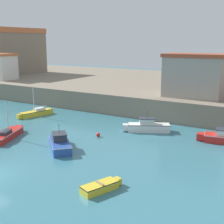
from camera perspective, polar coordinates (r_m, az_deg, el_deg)
The scene contains 11 objects.
quay_seawall at distance 62.30m, azimuth 11.62°, elevation 4.10°, with size 120.00×40.00×2.99m, color gray.
motorboat_white_0 at distance 37.87m, azimuth 6.50°, elevation -2.63°, with size 5.55×3.77×2.58m.
sailboat_red_1 at distance 36.97m, azimuth -18.58°, elevation -3.91°, with size 3.50×6.03×4.23m.
motorboat_blue_2 at distance 32.21m, azimuth -9.57°, elevation -5.58°, with size 5.09×4.81×2.52m.
dinghy_yellow_3 at distance 23.37m, azimuth -2.06°, elevation -13.45°, with size 1.99×3.37×0.67m.
sailboat_yellow_4 at distance 46.96m, azimuth -13.73°, elevation -0.12°, with size 2.36×5.70×4.43m.
motorboat_red_5 at distance 35.67m, azimuth 19.75°, elevation -4.41°, with size 5.36×2.63×2.41m.
mooring_buoy at distance 35.70m, azimuth -2.55°, elevation -4.17°, with size 0.47×0.47×0.47m, color red.
church at distance 80.52m, azimuth -18.90°, elevation 10.92°, with size 13.61×15.99×17.87m.
harbor_shed_near_wharf at distance 45.14m, azimuth 14.88°, elevation 6.49°, with size 8.36×5.00×6.01m.
harbor_shed_mid_row at distance 68.24m, azimuth -19.59°, elevation 7.88°, with size 5.61×4.42×5.27m.
Camera 1 is at (20.87, -14.84, 10.66)m, focal length 50.00 mm.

